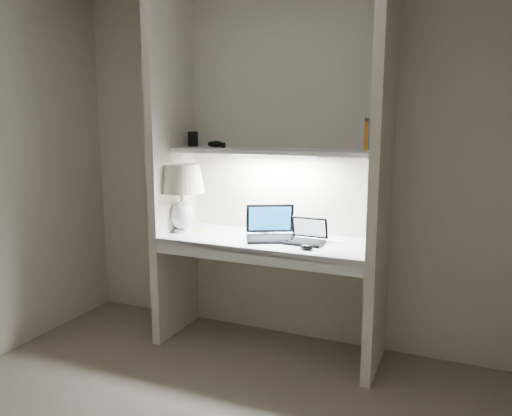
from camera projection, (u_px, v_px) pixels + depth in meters
The scene contains 17 objects.
back_wall at pixel (283, 164), 3.50m from camera, with size 3.20×0.01×2.50m, color beige.
alcove_panel_left at pixel (172, 164), 3.53m from camera, with size 0.06×0.55×2.50m, color beige.
alcove_panel_right at pixel (382, 172), 2.97m from camera, with size 0.06×0.55×2.50m, color beige.
desk at pixel (268, 242), 3.34m from camera, with size 1.40×0.55×0.04m, color white.
desk_apron at pixel (252, 256), 3.11m from camera, with size 1.46×0.03×0.10m, color silver.
shelf at pixel (273, 151), 3.32m from camera, with size 1.40×0.36×0.03m, color silver.
strip_light at pixel (273, 155), 3.32m from camera, with size 0.60×0.04×0.01m, color white.
table_lamp at pixel (182, 186), 3.49m from camera, with size 0.33×0.33×0.48m.
laptop_main at pixel (271, 231), 3.35m from camera, with size 0.42×0.39×0.22m.
laptop_netbook at pixel (307, 237), 3.24m from camera, with size 0.24×0.21×0.16m.
speaker at pixel (263, 222), 3.53m from camera, with size 0.10×0.07×0.14m, color silver.
mouse at pixel (306, 247), 3.06m from camera, with size 0.10×0.06×0.04m, color black.
cable_coil at pixel (308, 242), 3.23m from camera, with size 0.10×0.10×0.01m, color black.
sticky_note at pixel (202, 230), 3.59m from camera, with size 0.06×0.06×0.00m, color yellow.
book_row at pixel (375, 135), 3.14m from camera, with size 0.19×0.13×0.20m.
shelf_box at pixel (193, 139), 3.59m from camera, with size 0.06×0.04×0.11m, color black.
shelf_gadget at pixel (215, 144), 3.48m from camera, with size 0.11×0.08×0.05m, color black.
Camera 1 is at (1.20, -1.79, 1.56)m, focal length 35.00 mm.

